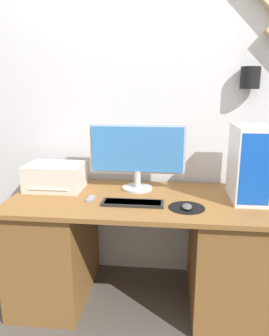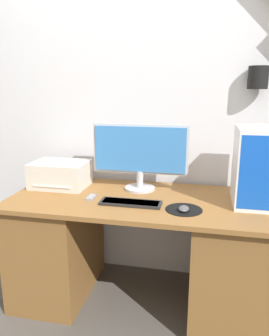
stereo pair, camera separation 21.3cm
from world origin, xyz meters
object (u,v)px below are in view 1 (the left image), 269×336
object	(u,v)px
monitor	(137,153)
mouse	(187,207)
remote_control	(91,199)
computer_tower	(249,163)
printer	(55,177)
keyboard	(133,203)

from	to	relation	value
monitor	mouse	world-z (taller)	monitor
remote_control	monitor	bearing A→B (deg)	43.62
computer_tower	printer	distance (m)	1.33
keyboard	remote_control	size ratio (longest dim) A/B	3.69
printer	remote_control	size ratio (longest dim) A/B	3.79
printer	mouse	bearing A→B (deg)	-18.52
remote_control	mouse	bearing A→B (deg)	-9.56
printer	keyboard	bearing A→B (deg)	-23.65
monitor	computer_tower	distance (m)	0.74
monitor	computer_tower	world-z (taller)	computer_tower
computer_tower	monitor	bearing A→B (deg)	169.68
monitor	printer	size ratio (longest dim) A/B	1.69
monitor	keyboard	world-z (taller)	monitor
monitor	mouse	bearing A→B (deg)	-47.39
mouse	printer	xyz separation A→B (m)	(-0.92, 0.31, 0.07)
monitor	computer_tower	bearing A→B (deg)	-10.32
keyboard	mouse	bearing A→B (deg)	-8.74
keyboard	printer	world-z (taller)	printer
mouse	remote_control	xyz separation A→B (m)	(-0.61, 0.10, -0.01)
keyboard	computer_tower	bearing A→B (deg)	14.05
keyboard	remote_control	distance (m)	0.28
monitor	printer	distance (m)	0.61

